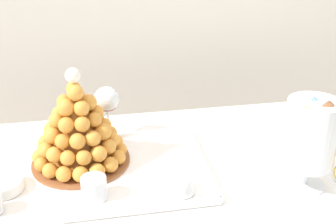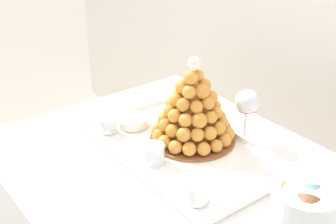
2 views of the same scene
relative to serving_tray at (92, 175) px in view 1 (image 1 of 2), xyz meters
name	(u,v)px [view 1 (image 1 of 2)]	position (x,y,z in m)	size (l,w,h in m)	color
buffet_table	(193,211)	(0.26, -0.06, -0.11)	(1.51, 0.86, 0.79)	brown
serving_tray	(92,175)	(0.00, 0.00, 0.00)	(0.61, 0.37, 0.02)	white
croquembouche	(78,128)	(-0.03, 0.06, 0.11)	(0.27, 0.27, 0.28)	brown
dessert_cup_mid_left	(94,189)	(0.00, -0.11, 0.03)	(0.06, 0.06, 0.06)	silver
dessert_cup_centre	(183,185)	(0.22, -0.13, 0.03)	(0.06, 0.06, 0.05)	silver
creme_brulee_ramekin	(3,184)	(-0.22, -0.03, 0.02)	(0.10, 0.10, 0.03)	white
macaron_goblet	(311,134)	(0.53, -0.14, 0.14)	(0.13, 0.13, 0.25)	white
wine_glass	(107,101)	(0.06, 0.21, 0.12)	(0.08, 0.08, 0.17)	silver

